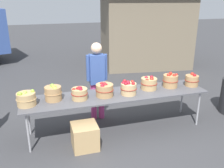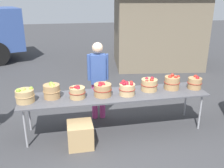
{
  "view_description": "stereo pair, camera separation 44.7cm",
  "coord_description": "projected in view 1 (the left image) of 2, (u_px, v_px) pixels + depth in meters",
  "views": [
    {
      "loc": [
        -1.34,
        -4.13,
        2.51
      ],
      "look_at": [
        0.0,
        0.3,
        0.85
      ],
      "focal_mm": 39.8,
      "sensor_mm": 36.0,
      "label": 1
    },
    {
      "loc": [
        -0.9,
        -4.24,
        2.51
      ],
      "look_at": [
        0.0,
        0.3,
        0.85
      ],
      "focal_mm": 39.8,
      "sensor_mm": 36.0,
      "label": 2
    }
  ],
  "objects": [
    {
      "name": "ground_plane",
      "position": [
        116.0,
        129.0,
        4.93
      ],
      "size": [
        40.0,
        40.0,
        0.0
      ],
      "primitive_type": "plane",
      "color": "#38383A"
    },
    {
      "name": "apple_basket_red_3",
      "position": [
        149.0,
        83.0,
        4.89
      ],
      "size": [
        0.33,
        0.33,
        0.27
      ],
      "color": "tan",
      "rests_on": "market_table"
    },
    {
      "name": "apple_basket_green_0",
      "position": [
        26.0,
        99.0,
        4.16
      ],
      "size": [
        0.33,
        0.33,
        0.28
      ],
      "color": "tan",
      "rests_on": "market_table"
    },
    {
      "name": "apple_basket_red_2",
      "position": [
        128.0,
        88.0,
        4.64
      ],
      "size": [
        0.31,
        0.31,
        0.28
      ],
      "color": "tan",
      "rests_on": "market_table"
    },
    {
      "name": "market_table",
      "position": [
        117.0,
        96.0,
        4.69
      ],
      "size": [
        3.5,
        0.76,
        0.75
      ],
      "color": "#4C4C51",
      "rests_on": "ground"
    },
    {
      "name": "apple_basket_green_1",
      "position": [
        53.0,
        93.0,
        4.37
      ],
      "size": [
        0.31,
        0.31,
        0.29
      ],
      "color": "#A87F51",
      "rests_on": "market_table"
    },
    {
      "name": "apple_basket_red_1",
      "position": [
        105.0,
        90.0,
        4.55
      ],
      "size": [
        0.34,
        0.34,
        0.26
      ],
      "color": "#A87F51",
      "rests_on": "market_table"
    },
    {
      "name": "vendor_adult",
      "position": [
        97.0,
        76.0,
        5.06
      ],
      "size": [
        0.43,
        0.23,
        1.64
      ],
      "rotation": [
        0.0,
        0.0,
        3.09
      ],
      "color": "#CC3F8C",
      "rests_on": "ground"
    },
    {
      "name": "apple_basket_red_4",
      "position": [
        170.0,
        81.0,
        5.01
      ],
      "size": [
        0.31,
        0.31,
        0.31
      ],
      "color": "#A87F51",
      "rests_on": "market_table"
    },
    {
      "name": "apple_basket_red_5",
      "position": [
        192.0,
        80.0,
        5.08
      ],
      "size": [
        0.29,
        0.29,
        0.27
      ],
      "color": "#A87F51",
      "rests_on": "market_table"
    },
    {
      "name": "produce_crate",
      "position": [
        85.0,
        136.0,
        4.27
      ],
      "size": [
        0.43,
        0.43,
        0.43
      ],
      "primitive_type": "cube",
      "color": "tan",
      "rests_on": "ground"
    },
    {
      "name": "food_kiosk",
      "position": [
        144.0,
        27.0,
        9.23
      ],
      "size": [
        3.86,
        3.35,
        2.74
      ],
      "rotation": [
        0.0,
        0.0,
        -0.14
      ],
      "color": "#726651",
      "rests_on": "ground"
    },
    {
      "name": "apple_basket_red_0",
      "position": [
        79.0,
        93.0,
        4.42
      ],
      "size": [
        0.3,
        0.3,
        0.24
      ],
      "color": "tan",
      "rests_on": "market_table"
    }
  ]
}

